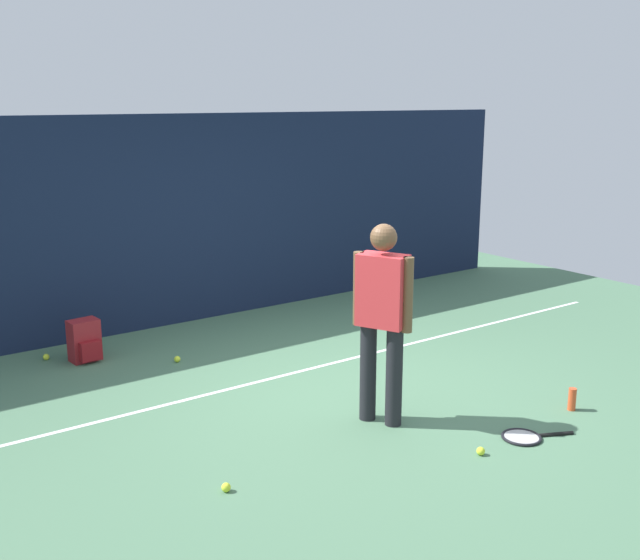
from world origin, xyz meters
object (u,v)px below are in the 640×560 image
Objects in this scene: water_bottle at (572,399)px; tennis_racket at (525,437)px; tennis_ball_near_player at (177,359)px; tennis_ball_by_fence at (46,357)px; tennis_ball_far_left at (226,487)px; backpack at (85,341)px; tennis_player at (382,312)px; tennis_ball_mid_court at (481,451)px.

tennis_racket is at bearing -170.39° from water_bottle.
tennis_ball_by_fence is at bearing 141.23° from tennis_ball_near_player.
tennis_ball_far_left is 0.33× the size of water_bottle.
tennis_ball_far_left is at bearing -97.61° from backpack.
tennis_ball_by_fence is at bearing 129.64° from water_bottle.
water_bottle is at bearing 37.45° from tennis_player.
tennis_ball_mid_court is 0.33× the size of water_bottle.
water_bottle is (1.30, 0.13, 0.07)m from tennis_ball_mid_court.
tennis_ball_mid_court is (-0.51, 0.01, 0.02)m from tennis_racket.
backpack reaches higher than tennis_ball_by_fence.
tennis_ball_near_player is at bearing -38.77° from tennis_ball_by_fence.
backpack is 0.98m from tennis_ball_near_player.
tennis_ball_mid_court is at bearing -71.36° from backpack.
tennis_ball_by_fence is 5.26m from water_bottle.
tennis_ball_far_left is (-2.38, 0.66, 0.02)m from tennis_racket.
tennis_player is at bearing 152.14° from water_bottle.
backpack is at bearing 128.64° from water_bottle.
tennis_ball_near_player and tennis_ball_by_fence have the same top height.
backpack is 6.67× the size of tennis_ball_far_left.
tennis_ball_near_player is at bearing 125.54° from water_bottle.
water_bottle reaches higher than tennis_ball_mid_court.
tennis_racket is 9.53× the size of tennis_ball_far_left.
water_bottle is (1.52, -0.81, -0.87)m from tennis_player.
water_bottle reaches higher than tennis_ball_far_left.
tennis_player is 2.70× the size of tennis_racket.
tennis_ball_far_left is at bearing -108.65° from tennis_ball_near_player.
tennis_racket is at bearing -58.47° from tennis_ball_by_fence.
tennis_racket is 4.91m from tennis_ball_by_fence.
backpack is 4.28m from tennis_ball_mid_court.
tennis_ball_near_player is 3.45m from tennis_ball_mid_court.
tennis_ball_by_fence is at bearing 136.00° from backpack.
tennis_racket is 9.53× the size of tennis_ball_mid_court.
water_bottle is at bearing 5.62° from tennis_ball_mid_court.
tennis_player reaches higher than backpack.
tennis_player reaches higher than water_bottle.
tennis_player reaches higher than tennis_ball_mid_court.
backpack is (-1.50, 2.98, -0.76)m from tennis_player.
water_bottle is (3.17, -0.53, 0.07)m from tennis_ball_far_left.
tennis_ball_far_left is (0.19, -3.52, 0.00)m from tennis_ball_by_fence.
tennis_ball_mid_court is 1.00× the size of tennis_ball_far_left.
tennis_ball_by_fence and tennis_ball_mid_court have the same top height.
backpack is at bearing -34.66° from tennis_racket.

